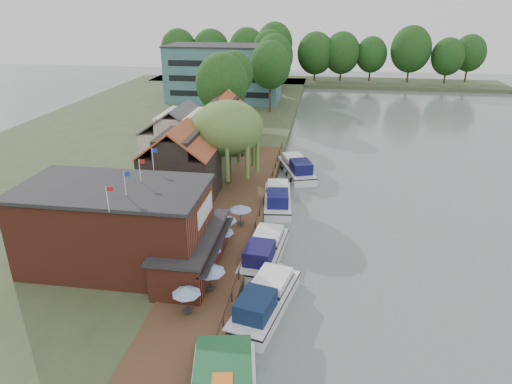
# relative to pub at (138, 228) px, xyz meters

# --- Properties ---
(ground) EXTENTS (260.00, 260.00, 0.00)m
(ground) POSITION_rel_pub_xyz_m (14.00, 1.00, -4.65)
(ground) COLOR #556261
(ground) RESTS_ON ground
(land_bank) EXTENTS (50.00, 140.00, 1.00)m
(land_bank) POSITION_rel_pub_xyz_m (-16.00, 36.00, -4.15)
(land_bank) COLOR #384728
(land_bank) RESTS_ON ground
(quay_deck) EXTENTS (6.00, 50.00, 0.10)m
(quay_deck) POSITION_rel_pub_xyz_m (6.00, 11.00, -3.60)
(quay_deck) COLOR #47301E
(quay_deck) RESTS_ON land_bank
(quay_rail) EXTENTS (0.20, 49.00, 1.00)m
(quay_rail) POSITION_rel_pub_xyz_m (8.70, 11.50, -3.15)
(quay_rail) COLOR black
(quay_rail) RESTS_ON land_bank
(pub) EXTENTS (20.00, 11.00, 7.30)m
(pub) POSITION_rel_pub_xyz_m (0.00, 0.00, 0.00)
(pub) COLOR maroon
(pub) RESTS_ON land_bank
(hotel_block) EXTENTS (25.40, 12.40, 12.30)m
(hotel_block) POSITION_rel_pub_xyz_m (-8.00, 71.00, 2.50)
(hotel_block) COLOR #38666B
(hotel_block) RESTS_ON land_bank
(cottage_a) EXTENTS (8.60, 7.60, 8.50)m
(cottage_a) POSITION_rel_pub_xyz_m (-1.00, 15.00, 0.60)
(cottage_a) COLOR black
(cottage_a) RESTS_ON land_bank
(cottage_b) EXTENTS (9.60, 8.60, 8.50)m
(cottage_b) POSITION_rel_pub_xyz_m (-4.00, 25.00, 0.60)
(cottage_b) COLOR beige
(cottage_b) RESTS_ON land_bank
(cottage_c) EXTENTS (7.60, 7.60, 8.50)m
(cottage_c) POSITION_rel_pub_xyz_m (0.00, 34.00, 0.60)
(cottage_c) COLOR black
(cottage_c) RESTS_ON land_bank
(willow) EXTENTS (8.60, 8.60, 10.43)m
(willow) POSITION_rel_pub_xyz_m (3.50, 20.00, 1.56)
(willow) COLOR #476B2D
(willow) RESTS_ON land_bank
(umbrella_0) EXTENTS (2.11, 2.11, 2.38)m
(umbrella_0) POSITION_rel_pub_xyz_m (5.87, -6.06, -2.36)
(umbrella_0) COLOR #1A4A90
(umbrella_0) RESTS_ON quay_deck
(umbrella_1) EXTENTS (2.42, 2.42, 2.38)m
(umbrella_1) POSITION_rel_pub_xyz_m (6.85, -3.08, -2.36)
(umbrella_1) COLOR #1B4F99
(umbrella_1) RESTS_ON quay_deck
(umbrella_2) EXTENTS (2.00, 2.00, 2.38)m
(umbrella_2) POSITION_rel_pub_xyz_m (6.03, 0.09, -2.36)
(umbrella_2) COLOR #1C3B9B
(umbrella_2) RESTS_ON quay_deck
(umbrella_3) EXTENTS (2.20, 2.20, 2.38)m
(umbrella_3) POSITION_rel_pub_xyz_m (6.35, 3.35, -2.36)
(umbrella_3) COLOR navy
(umbrella_3) RESTS_ON quay_deck
(umbrella_4) EXTENTS (2.37, 2.37, 2.38)m
(umbrella_4) POSITION_rel_pub_xyz_m (6.06, 5.74, -2.36)
(umbrella_4) COLOR navy
(umbrella_4) RESTS_ON quay_deck
(umbrella_5) EXTENTS (2.26, 2.26, 2.38)m
(umbrella_5) POSITION_rel_pub_xyz_m (7.14, 8.37, -2.36)
(umbrella_5) COLOR #1B3096
(umbrella_5) RESTS_ON quay_deck
(cruiser_0) EXTENTS (5.61, 10.99, 2.57)m
(cruiser_0) POSITION_rel_pub_xyz_m (11.16, -3.30, -3.37)
(cruiser_0) COLOR white
(cruiser_0) RESTS_ON ground
(cruiser_1) EXTENTS (4.28, 10.63, 2.53)m
(cruiser_1) POSITION_rel_pub_xyz_m (10.10, 4.10, -3.38)
(cruiser_1) COLOR silver
(cruiser_1) RESTS_ON ground
(cruiser_2) EXTENTS (4.46, 10.72, 2.55)m
(cruiser_2) POSITION_rel_pub_xyz_m (10.06, 16.27, -3.38)
(cruiser_2) COLOR silver
(cruiser_2) RESTS_ON ground
(cruiser_3) EXTENTS (6.83, 11.37, 2.66)m
(cruiser_3) POSITION_rel_pub_xyz_m (11.55, 26.95, -3.32)
(cruiser_3) COLOR silver
(cruiser_3) RESTS_ON ground
(bank_tree_0) EXTENTS (8.65, 8.65, 13.63)m
(bank_tree_0) POSITION_rel_pub_xyz_m (-2.08, 42.25, 3.16)
(bank_tree_0) COLOR #143811
(bank_tree_0) RESTS_ON land_bank
(bank_tree_1) EXTENTS (7.07, 7.07, 13.17)m
(bank_tree_1) POSITION_rel_pub_xyz_m (-1.65, 49.98, 2.93)
(bank_tree_1) COLOR #143811
(bank_tree_1) RESTS_ON land_bank
(bank_tree_2) EXTENTS (8.23, 8.23, 14.19)m
(bank_tree_2) POSITION_rel_pub_xyz_m (3.70, 60.47, 3.44)
(bank_tree_2) COLOR #143811
(bank_tree_2) RESTS_ON land_bank
(bank_tree_3) EXTENTS (8.82, 8.82, 14.35)m
(bank_tree_3) POSITION_rel_pub_xyz_m (2.53, 78.13, 3.53)
(bank_tree_3) COLOR #143811
(bank_tree_3) RESTS_ON land_bank
(bank_tree_4) EXTENTS (6.58, 6.58, 10.35)m
(bank_tree_4) POSITION_rel_pub_xyz_m (1.97, 86.74, 1.53)
(bank_tree_4) COLOR #143811
(bank_tree_4) RESTS_ON land_bank
(bank_tree_5) EXTENTS (8.88, 8.88, 14.50)m
(bank_tree_5) POSITION_rel_pub_xyz_m (-0.49, 93.01, 3.60)
(bank_tree_5) COLOR #143811
(bank_tree_5) RESTS_ON land_bank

